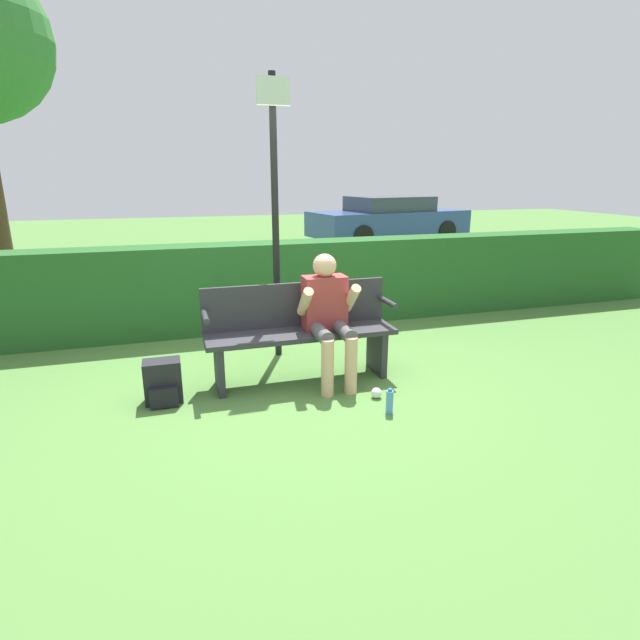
{
  "coord_description": "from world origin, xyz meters",
  "views": [
    {
      "loc": [
        -1.11,
        -4.23,
        1.87
      ],
      "look_at": [
        0.15,
        -0.1,
        0.61
      ],
      "focal_mm": 28.0,
      "sensor_mm": 36.0,
      "label": 1
    }
  ],
  "objects_px": {
    "park_bench": "(300,330)",
    "parked_car": "(389,219)",
    "signpost": "(275,208)",
    "person_seated": "(328,312)",
    "backpack": "(163,383)",
    "water_bottle": "(390,402)"
  },
  "relations": [
    {
      "from": "backpack",
      "to": "parked_car",
      "type": "bearing_deg",
      "value": 55.96
    },
    {
      "from": "park_bench",
      "to": "water_bottle",
      "type": "bearing_deg",
      "value": -61.37
    },
    {
      "from": "backpack",
      "to": "signpost",
      "type": "bearing_deg",
      "value": 35.94
    },
    {
      "from": "park_bench",
      "to": "backpack",
      "type": "xyz_separation_m",
      "value": [
        -1.24,
        -0.17,
        -0.31
      ]
    },
    {
      "from": "backpack",
      "to": "water_bottle",
      "type": "bearing_deg",
      "value": -23.48
    },
    {
      "from": "backpack",
      "to": "signpost",
      "type": "relative_size",
      "value": 0.13
    },
    {
      "from": "backpack",
      "to": "parked_car",
      "type": "relative_size",
      "value": 0.08
    },
    {
      "from": "signpost",
      "to": "parked_car",
      "type": "bearing_deg",
      "value": 58.85
    },
    {
      "from": "person_seated",
      "to": "signpost",
      "type": "bearing_deg",
      "value": 109.76
    },
    {
      "from": "signpost",
      "to": "person_seated",
      "type": "bearing_deg",
      "value": -70.24
    },
    {
      "from": "parked_car",
      "to": "person_seated",
      "type": "bearing_deg",
      "value": -127.86
    },
    {
      "from": "water_bottle",
      "to": "signpost",
      "type": "height_order",
      "value": "signpost"
    },
    {
      "from": "backpack",
      "to": "parked_car",
      "type": "xyz_separation_m",
      "value": [
        6.33,
        9.38,
        0.45
      ]
    },
    {
      "from": "backpack",
      "to": "water_bottle",
      "type": "xyz_separation_m",
      "value": [
        1.75,
        -0.76,
        -0.07
      ]
    },
    {
      "from": "park_bench",
      "to": "person_seated",
      "type": "xyz_separation_m",
      "value": [
        0.24,
        -0.13,
        0.19
      ]
    },
    {
      "from": "backpack",
      "to": "water_bottle",
      "type": "distance_m",
      "value": 1.91
    },
    {
      "from": "person_seated",
      "to": "park_bench",
      "type": "bearing_deg",
      "value": 151.53
    },
    {
      "from": "park_bench",
      "to": "signpost",
      "type": "bearing_deg",
      "value": 94.78
    },
    {
      "from": "person_seated",
      "to": "backpack",
      "type": "height_order",
      "value": "person_seated"
    },
    {
      "from": "park_bench",
      "to": "water_bottle",
      "type": "distance_m",
      "value": 1.12
    },
    {
      "from": "park_bench",
      "to": "parked_car",
      "type": "height_order",
      "value": "parked_car"
    },
    {
      "from": "park_bench",
      "to": "backpack",
      "type": "distance_m",
      "value": 1.29
    }
  ]
}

